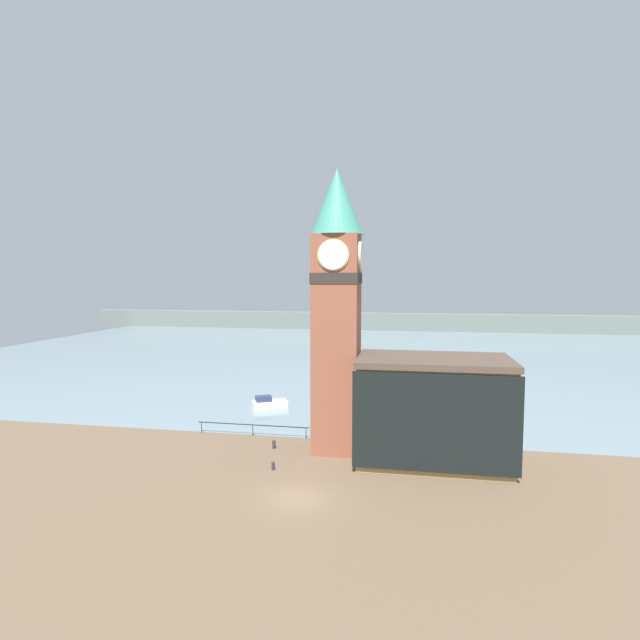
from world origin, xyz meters
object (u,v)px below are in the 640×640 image
(mooring_bollard_near, at_px, (274,444))
(mooring_bollard_far, at_px, (273,465))
(clock_tower, at_px, (337,303))
(boat_near, at_px, (269,403))
(pier_building, at_px, (433,410))

(mooring_bollard_near, relative_size, mooring_bollard_far, 1.14)
(clock_tower, bearing_deg, boat_near, 127.55)
(clock_tower, relative_size, mooring_bollard_near, 30.76)
(clock_tower, bearing_deg, pier_building, -8.85)
(mooring_bollard_near, bearing_deg, pier_building, -2.71)
(pier_building, xyz_separation_m, boat_near, (-18.08, 14.16, -3.81))
(clock_tower, height_order, pier_building, clock_tower)
(clock_tower, distance_m, mooring_bollard_far, 14.29)
(pier_building, relative_size, mooring_bollard_near, 15.78)
(mooring_bollard_far, bearing_deg, clock_tower, 52.20)
(clock_tower, xyz_separation_m, boat_near, (-9.90, 12.88, -12.37))
(clock_tower, relative_size, pier_building, 1.95)
(clock_tower, relative_size, boat_near, 5.59)
(mooring_bollard_near, distance_m, mooring_bollard_far, 4.99)
(boat_near, bearing_deg, clock_tower, -80.06)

